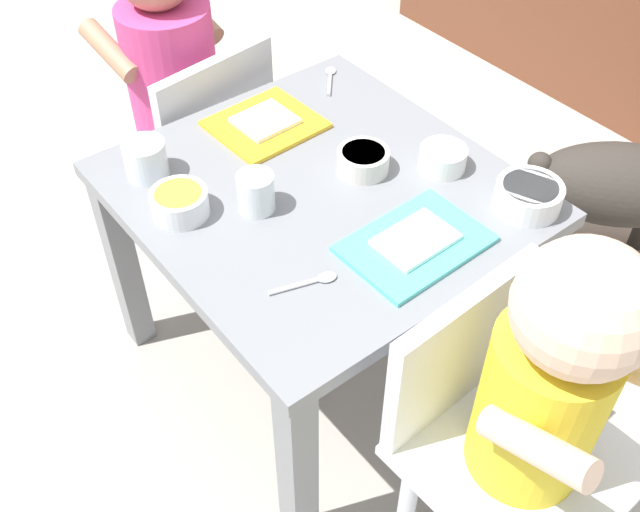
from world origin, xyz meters
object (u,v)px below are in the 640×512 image
at_px(food_tray_left, 265,123).
at_px(spoon_by_left_tray, 310,282).
at_px(seated_child_left, 176,73).
at_px(veggie_bowl_far, 529,195).
at_px(water_cup_left, 256,194).
at_px(water_cup_right, 146,161).
at_px(cereal_bowl_right_side, 363,160).
at_px(dining_table, 320,221).
at_px(dog, 633,186).
at_px(food_tray_right, 415,243).
at_px(cereal_bowl_left_side, 443,158).
at_px(spoon_by_right_tray, 330,78).
at_px(veggie_bowl_near, 180,202).
at_px(seated_child_right, 538,389).

height_order(food_tray_left, spoon_by_left_tray, food_tray_left).
distance_m(seated_child_left, veggie_bowl_far, 0.72).
xyz_separation_m(water_cup_left, water_cup_right, (-0.17, -0.09, -0.00)).
xyz_separation_m(cereal_bowl_right_side, spoon_by_left_tray, (0.15, -0.22, -0.02)).
bearing_deg(food_tray_left, dining_table, -8.21).
xyz_separation_m(dog, food_tray_right, (0.01, -0.65, 0.23)).
bearing_deg(cereal_bowl_left_side, cereal_bowl_right_side, -125.36).
height_order(food_tray_left, spoon_by_right_tray, food_tray_left).
distance_m(seated_child_left, water_cup_left, 0.46).
relative_size(water_cup_left, spoon_by_right_tray, 0.73).
distance_m(food_tray_left, food_tray_right, 0.38).
relative_size(seated_child_left, food_tray_right, 3.28).
distance_m(water_cup_right, veggie_bowl_near, 0.11).
bearing_deg(seated_child_right, veggie_bowl_far, 133.94).
bearing_deg(spoon_by_left_tray, cereal_bowl_right_side, 123.90).
relative_size(water_cup_right, cereal_bowl_left_side, 0.89).
xyz_separation_m(dining_table, spoon_by_left_tray, (0.16, -0.14, 0.08)).
xyz_separation_m(water_cup_left, cereal_bowl_left_side, (0.10, 0.29, -0.01)).
bearing_deg(dining_table, water_cup_right, -134.74).
distance_m(dining_table, cereal_bowl_left_side, 0.22).
relative_size(cereal_bowl_left_side, spoon_by_left_tray, 0.77).
bearing_deg(food_tray_left, veggie_bowl_far, 24.70).
distance_m(food_tray_right, water_cup_left, 0.25).
distance_m(dining_table, spoon_by_left_tray, 0.22).
distance_m(seated_child_right, spoon_by_right_tray, 0.74).
height_order(veggie_bowl_far, spoon_by_right_tray, veggie_bowl_far).
height_order(seated_child_left, dog, seated_child_left).
bearing_deg(cereal_bowl_left_side, water_cup_right, -125.79).
bearing_deg(food_tray_left, veggie_bowl_near, -64.91).
bearing_deg(water_cup_left, seated_child_right, 10.29).
bearing_deg(dog, spoon_by_left_tray, -91.48).
distance_m(food_tray_right, spoon_by_right_tray, 0.47).
bearing_deg(food_tray_left, spoon_by_left_tray, -25.66).
relative_size(dining_table, food_tray_right, 2.87).
xyz_separation_m(food_tray_right, spoon_by_left_tray, (-0.03, -0.17, -0.00)).
relative_size(seated_child_left, veggie_bowl_far, 6.70).
height_order(seated_child_right, dog, seated_child_right).
height_order(seated_child_right, spoon_by_left_tray, seated_child_right).
relative_size(dining_table, spoon_by_right_tray, 7.17).
height_order(dining_table, veggie_bowl_far, veggie_bowl_far).
relative_size(seated_child_left, water_cup_right, 10.07).
xyz_separation_m(seated_child_right, water_cup_left, (-0.48, -0.09, 0.04)).
xyz_separation_m(seated_child_left, veggie_bowl_near, (0.38, -0.21, 0.04)).
bearing_deg(food_tray_right, water_cup_right, -149.73).
bearing_deg(seated_child_right, cereal_bowl_right_side, 167.48).
xyz_separation_m(seated_child_left, food_tray_right, (0.65, 0.02, 0.02)).
relative_size(dining_table, water_cup_left, 9.76).
distance_m(cereal_bowl_left_side, spoon_by_right_tray, 0.32).
height_order(seated_child_right, food_tray_left, seated_child_right).
height_order(water_cup_right, veggie_bowl_far, water_cup_right).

